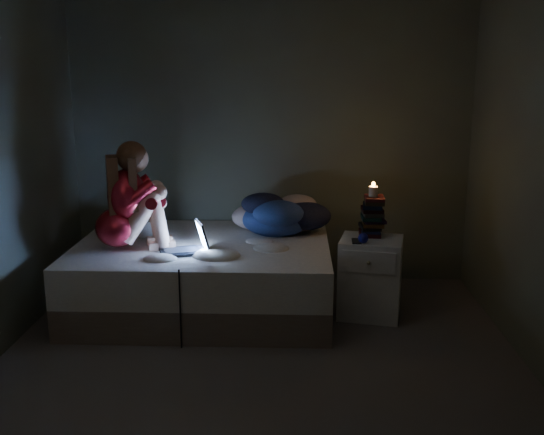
{
  "coord_description": "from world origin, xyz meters",
  "views": [
    {
      "loc": [
        0.23,
        -3.83,
        1.95
      ],
      "look_at": [
        0.05,
        1.0,
        0.8
      ],
      "focal_mm": 41.77,
      "sensor_mm": 36.0,
      "label": 1
    }
  ],
  "objects_px": {
    "bed": "(204,275)",
    "candle": "(373,192)",
    "laptop": "(183,237)",
    "phone": "(360,242)",
    "nightstand": "(370,277)",
    "woman": "(116,196)"
  },
  "relations": [
    {
      "from": "bed",
      "to": "candle",
      "type": "relative_size",
      "value": 25.49
    },
    {
      "from": "bed",
      "to": "laptop",
      "type": "bearing_deg",
      "value": -110.08
    },
    {
      "from": "phone",
      "to": "nightstand",
      "type": "bearing_deg",
      "value": 38.1
    },
    {
      "from": "bed",
      "to": "phone",
      "type": "distance_m",
      "value": 1.32
    },
    {
      "from": "bed",
      "to": "laptop",
      "type": "relative_size",
      "value": 5.71
    },
    {
      "from": "bed",
      "to": "woman",
      "type": "distance_m",
      "value": 0.97
    },
    {
      "from": "nightstand",
      "to": "candle",
      "type": "height_order",
      "value": "candle"
    },
    {
      "from": "bed",
      "to": "woman",
      "type": "bearing_deg",
      "value": -159.87
    },
    {
      "from": "nightstand",
      "to": "phone",
      "type": "distance_m",
      "value": 0.36
    },
    {
      "from": "laptop",
      "to": "candle",
      "type": "distance_m",
      "value": 1.53
    },
    {
      "from": "laptop",
      "to": "nightstand",
      "type": "distance_m",
      "value": 1.52
    },
    {
      "from": "bed",
      "to": "nightstand",
      "type": "xyz_separation_m",
      "value": [
        1.35,
        -0.11,
        0.04
      ]
    },
    {
      "from": "woman",
      "to": "candle",
      "type": "distance_m",
      "value": 2.0
    },
    {
      "from": "nightstand",
      "to": "bed",
      "type": "bearing_deg",
      "value": -173.08
    },
    {
      "from": "woman",
      "to": "nightstand",
      "type": "bearing_deg",
      "value": -15.3
    },
    {
      "from": "bed",
      "to": "woman",
      "type": "xyz_separation_m",
      "value": [
        -0.63,
        -0.23,
        0.71
      ]
    },
    {
      "from": "woman",
      "to": "laptop",
      "type": "bearing_deg",
      "value": -26.03
    },
    {
      "from": "laptop",
      "to": "nightstand",
      "type": "xyz_separation_m",
      "value": [
        1.46,
        0.19,
        -0.37
      ]
    },
    {
      "from": "laptop",
      "to": "phone",
      "type": "relative_size",
      "value": 2.55
    },
    {
      "from": "woman",
      "to": "phone",
      "type": "relative_size",
      "value": 6.08
    },
    {
      "from": "bed",
      "to": "phone",
      "type": "bearing_deg",
      "value": -10.14
    },
    {
      "from": "bed",
      "to": "woman",
      "type": "height_order",
      "value": "woman"
    }
  ]
}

